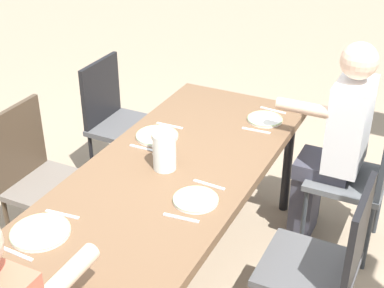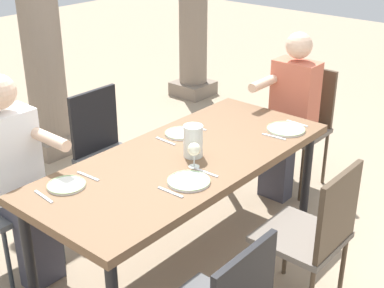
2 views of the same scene
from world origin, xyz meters
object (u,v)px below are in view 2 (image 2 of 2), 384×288
at_px(chair_mid_south, 315,231).
at_px(water_pitcher, 193,143).
at_px(chair_west_north, 4,191).
at_px(diner_woman_green, 289,111).
at_px(stone_column_centre, 37,5).
at_px(plate_0, 66,185).
at_px(plate_2, 181,133).
at_px(dining_table, 185,166).
at_px(plate_3, 286,129).
at_px(chair_head_east, 302,119).
at_px(chair_mid_north, 106,147).
at_px(plate_1, 189,181).
at_px(wine_glass_1, 194,150).
at_px(diner_man_white, 17,175).

relative_size(chair_mid_south, water_pitcher, 4.69).
xyz_separation_m(chair_west_north, diner_woman_green, (1.97, -0.85, 0.16)).
bearing_deg(chair_mid_south, stone_column_centre, 82.59).
relative_size(plate_0, plate_2, 0.98).
relative_size(plate_2, water_pitcher, 1.09).
height_order(dining_table, plate_0, plate_0).
distance_m(stone_column_centre, plate_0, 2.27).
bearing_deg(plate_2, plate_0, 179.52).
bearing_deg(plate_3, chair_head_east, 20.42).
relative_size(chair_mid_north, chair_head_east, 0.97).
distance_m(dining_table, plate_1, 0.34).
xyz_separation_m(chair_west_north, plate_0, (0.04, -0.60, 0.24)).
xyz_separation_m(chair_mid_south, plate_0, (-0.80, 1.10, 0.23)).
relative_size(chair_mid_north, chair_mid_south, 1.01).
bearing_deg(chair_west_north, plate_0, -86.02).
bearing_deg(wine_glass_1, stone_column_centre, 75.94).
relative_size(diner_man_white, water_pitcher, 6.58).
relative_size(stone_column_centre, plate_1, 11.46).
relative_size(chair_mid_north, diner_woman_green, 0.72).
relative_size(chair_mid_south, diner_woman_green, 0.72).
relative_size(plate_1, plate_2, 1.12).
xyz_separation_m(dining_table, water_pitcher, (0.04, -0.03, 0.15)).
bearing_deg(plate_1, plate_0, 134.27).
bearing_deg(chair_head_east, plate_2, 168.81).
distance_m(diner_man_white, plate_1, 1.04).
bearing_deg(dining_table, chair_mid_north, 83.35).
relative_size(plate_2, plate_3, 0.83).
bearing_deg(plate_0, chair_head_east, -6.55).
xyz_separation_m(diner_man_white, stone_column_centre, (1.23, 1.41, 0.66)).
height_order(chair_head_east, plate_0, chair_head_east).
relative_size(chair_head_east, water_pitcher, 4.88).
relative_size(chair_head_east, plate_3, 3.73).
bearing_deg(dining_table, chair_head_east, 0.00).
distance_m(chair_west_north, chair_mid_north, 0.85).
distance_m(chair_mid_north, stone_column_centre, 1.53).
bearing_deg(diner_woman_green, chair_west_north, 156.80).
relative_size(diner_woman_green, plate_1, 5.36).
bearing_deg(plate_3, stone_column_centre, 96.42).
bearing_deg(chair_mid_south, plate_0, 126.22).
bearing_deg(diner_woman_green, wine_glass_1, -174.02).
bearing_deg(wine_glass_1, plate_2, 50.56).
height_order(chair_mid_north, chair_mid_south, chair_mid_north).
height_order(stone_column_centre, wine_glass_1, stone_column_centre).
height_order(plate_2, plate_3, same).
distance_m(dining_table, water_pitcher, 0.16).
height_order(chair_mid_south, plate_0, chair_mid_south).
relative_size(dining_table, water_pitcher, 10.16).
height_order(plate_1, water_pitcher, water_pitcher).
bearing_deg(plate_1, stone_column_centre, 72.75).
bearing_deg(diner_woman_green, plate_3, -151.73).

